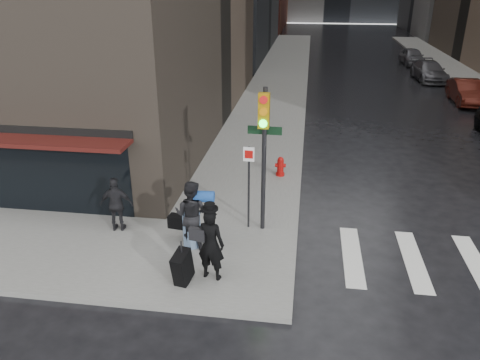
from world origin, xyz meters
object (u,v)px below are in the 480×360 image
object	(u,v)px
traffic_light	(262,142)
parked_car_2	(466,92)
fire_hydrant	(280,167)
man_overcoat	(205,248)
parked_car_3	(429,71)
man_jeans	(191,214)
parked_car_4	(412,57)
man_greycoat	(117,204)

from	to	relation	value
traffic_light	parked_car_2	distance (m)	20.27
fire_hydrant	parked_car_2	distance (m)	16.57
man_overcoat	fire_hydrant	xyz separation A→B (m)	(1.37, 6.75, -0.54)
traffic_light	parked_car_2	size ratio (longest dim) A/B	1.00
fire_hydrant	parked_car_3	bearing A→B (deg)	64.38
fire_hydrant	man_jeans	bearing A→B (deg)	-111.35
traffic_light	man_jeans	bearing A→B (deg)	-145.83
man_jeans	parked_car_3	distance (m)	27.58
parked_car_2	parked_car_4	xyz separation A→B (m)	(-0.66, 13.36, 0.01)
man_jeans	fire_hydrant	bearing A→B (deg)	-104.09
man_jeans	parked_car_4	xyz separation A→B (m)	(11.58, 31.72, -0.42)
parked_car_4	man_overcoat	bearing A→B (deg)	-111.27
parked_car_3	parked_car_4	size ratio (longest dim) A/B	1.14
man_jeans	parked_car_3	bearing A→B (deg)	-107.48
man_overcoat	parked_car_2	xyz separation A→B (m)	(11.54, 19.83, -0.33)
man_overcoat	fire_hydrant	bearing A→B (deg)	-90.84
man_greycoat	fire_hydrant	bearing A→B (deg)	-137.84
man_overcoat	traffic_light	distance (m)	3.36
parked_car_2	traffic_light	bearing A→B (deg)	-119.85
man_overcoat	parked_car_3	bearing A→B (deg)	-101.60
fire_hydrant	parked_car_4	bearing A→B (deg)	70.21
parked_car_2	parked_car_4	bearing A→B (deg)	94.24
man_overcoat	parked_car_2	world-z (taller)	man_overcoat
fire_hydrant	parked_car_2	xyz separation A→B (m)	(10.17, 13.07, 0.21)
man_jeans	fire_hydrant	world-z (taller)	man_jeans
parked_car_4	fire_hydrant	bearing A→B (deg)	-112.91
man_overcoat	fire_hydrant	world-z (taller)	man_overcoat
parked_car_4	parked_car_3	bearing A→B (deg)	-93.46
parked_car_2	man_overcoat	bearing A→B (deg)	-118.79
man_overcoat	parked_car_4	world-z (taller)	man_overcoat
traffic_light	fire_hydrant	world-z (taller)	traffic_light
traffic_light	fire_hydrant	size ratio (longest dim) A/B	5.72
man_overcoat	parked_car_3	world-z (taller)	man_overcoat
man_jeans	traffic_light	bearing A→B (deg)	-140.24
parked_car_2	man_jeans	bearing A→B (deg)	-122.26
traffic_light	parked_car_4	bearing A→B (deg)	73.90
man_overcoat	traffic_light	world-z (taller)	traffic_light
parked_car_3	man_jeans	bearing A→B (deg)	-118.67
fire_hydrant	parked_car_2	size ratio (longest dim) A/B	0.18
parked_car_2	parked_car_3	distance (m)	6.72
parked_car_3	parked_car_4	xyz separation A→B (m)	(0.04, 6.68, 0.02)
man_greycoat	parked_car_3	world-z (taller)	man_greycoat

